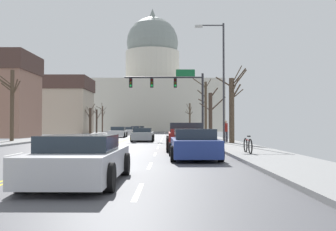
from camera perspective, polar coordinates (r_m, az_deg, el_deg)
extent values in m
cube|color=#515156|center=(22.19, -10.79, -5.29)|extent=(14.00, 180.00, 0.06)
cube|color=yellow|center=(22.21, -11.10, -5.20)|extent=(0.10, 176.40, 0.00)
cube|color=yellow|center=(22.16, -10.49, -5.21)|extent=(0.10, 176.40, 0.00)
cube|color=silver|center=(8.20, -4.58, -11.56)|extent=(0.12, 2.20, 0.00)
cube|color=silver|center=(13.34, -2.77, -7.68)|extent=(0.12, 2.20, 0.00)
cube|color=silver|center=(18.51, -1.99, -5.96)|extent=(0.12, 2.20, 0.00)
cube|color=silver|center=(23.70, -1.55, -4.99)|extent=(0.12, 2.20, 0.00)
cube|color=silver|center=(28.89, -1.26, -4.37)|extent=(0.12, 2.20, 0.00)
cube|color=silver|center=(34.08, -1.07, -3.94)|extent=(0.12, 2.20, 0.00)
cube|color=silver|center=(39.28, -0.92, -3.62)|extent=(0.12, 2.20, 0.00)
cube|color=silver|center=(44.48, -0.81, -3.38)|extent=(0.12, 2.20, 0.00)
cube|color=silver|center=(49.67, -0.73, -3.19)|extent=(0.12, 2.20, 0.00)
cube|color=silver|center=(54.87, -0.66, -3.03)|extent=(0.12, 2.20, 0.00)
cube|color=silver|center=(60.07, -0.60, -2.90)|extent=(0.12, 2.20, 0.00)
cube|color=silver|center=(65.27, -0.55, -2.80)|extent=(0.12, 2.20, 0.00)
cube|color=silver|center=(70.46, -0.51, -2.70)|extent=(0.12, 2.20, 0.00)
cube|color=silver|center=(75.66, -0.47, -2.62)|extent=(0.12, 2.20, 0.00)
cube|color=silver|center=(80.86, -0.44, -2.55)|extent=(0.12, 2.20, 0.00)
cube|color=silver|center=(86.06, -0.41, -2.49)|extent=(0.12, 2.20, 0.00)
cube|color=silver|center=(20.02, -22.54, -5.51)|extent=(0.12, 2.20, 0.00)
cube|color=silver|center=(24.89, -17.93, -4.75)|extent=(0.12, 2.20, 0.00)
cube|color=silver|center=(29.88, -14.85, -4.23)|extent=(0.12, 2.20, 0.00)
cube|color=silver|center=(34.92, -12.65, -3.85)|extent=(0.12, 2.20, 0.00)
cube|color=silver|center=(40.01, -11.02, -3.56)|extent=(0.12, 2.20, 0.00)
cube|color=silver|center=(45.12, -9.75, -3.33)|extent=(0.12, 2.20, 0.00)
cube|color=silver|center=(50.25, -8.75, -3.15)|extent=(0.12, 2.20, 0.00)
cube|color=silver|center=(55.40, -7.92, -3.00)|extent=(0.12, 2.20, 0.00)
cube|color=silver|center=(60.55, -7.24, -2.88)|extent=(0.12, 2.20, 0.00)
cube|color=silver|center=(65.71, -6.67, -2.78)|extent=(0.12, 2.20, 0.00)
cube|color=silver|center=(70.88, -6.18, -2.69)|extent=(0.12, 2.20, 0.00)
cube|color=silver|center=(76.05, -5.76, -2.61)|extent=(0.12, 2.20, 0.00)
cube|color=silver|center=(81.22, -5.39, -2.54)|extent=(0.12, 2.20, 0.00)
cube|color=silver|center=(86.40, -5.06, -2.48)|extent=(0.12, 2.20, 0.00)
cube|color=gray|center=(22.22, 11.37, -5.02)|extent=(3.00, 180.00, 0.14)
cylinder|color=#28282D|center=(37.13, 5.36, 1.48)|extent=(0.22, 0.22, 6.49)
cylinder|color=#28282D|center=(37.23, -0.67, 5.87)|extent=(7.80, 0.16, 0.16)
cube|color=black|center=(37.16, 1.14, 5.01)|extent=(0.32, 0.28, 0.92)
sphere|color=#330504|center=(37.04, 1.15, 5.47)|extent=(0.22, 0.22, 0.22)
sphere|color=#332B05|center=(37.00, 1.15, 5.04)|extent=(0.22, 0.22, 0.22)
sphere|color=#19CC47|center=(36.97, 1.15, 4.61)|extent=(0.22, 0.22, 0.22)
cube|color=black|center=(37.19, -2.48, 5.00)|extent=(0.32, 0.28, 0.92)
sphere|color=#330504|center=(37.07, -2.49, 5.46)|extent=(0.22, 0.22, 0.22)
sphere|color=#332B05|center=(37.03, -2.49, 5.03)|extent=(0.22, 0.22, 0.22)
sphere|color=#19CC47|center=(37.00, -2.49, 4.60)|extent=(0.22, 0.22, 0.22)
cube|color=black|center=(37.34, -5.72, 4.98)|extent=(0.32, 0.28, 0.92)
sphere|color=#330504|center=(37.22, -5.75, 5.44)|extent=(0.22, 0.22, 0.22)
sphere|color=#332B05|center=(37.18, -5.75, 5.01)|extent=(0.22, 0.22, 0.22)
sphere|color=#19CC47|center=(37.15, -5.75, 4.58)|extent=(0.22, 0.22, 0.22)
cube|color=#146033|center=(37.35, 2.71, 6.54)|extent=(1.90, 0.06, 0.70)
cylinder|color=#333338|center=(27.42, 8.56, 4.95)|extent=(0.14, 0.14, 8.76)
cylinder|color=#333338|center=(28.09, 6.64, 13.58)|extent=(1.81, 0.09, 0.09)
cube|color=#B2B2AD|center=(27.99, 4.74, 13.48)|extent=(0.56, 0.24, 0.16)
cube|color=beige|center=(98.54, -2.39, 1.30)|extent=(35.24, 23.21, 12.64)
cylinder|color=beige|center=(99.61, -2.39, 7.34)|extent=(14.19, 14.19, 8.37)
sphere|color=gray|center=(100.84, -2.38, 11.04)|extent=(13.69, 13.69, 13.69)
cone|color=gray|center=(102.89, -2.38, 15.42)|extent=(1.80, 1.80, 2.40)
cube|color=#9EA3A8|center=(33.73, -3.86, -3.13)|extent=(1.76, 4.25, 0.67)
cube|color=#232D38|center=(33.40, -3.90, -2.24)|extent=(1.55, 1.98, 0.38)
cylinder|color=black|center=(35.11, -5.15, -3.35)|extent=(0.22, 0.64, 0.64)
cylinder|color=black|center=(35.00, -2.28, -3.36)|extent=(0.22, 0.64, 0.64)
cylinder|color=black|center=(32.49, -5.57, -3.49)|extent=(0.22, 0.64, 0.64)
cylinder|color=black|center=(32.37, -2.46, -3.51)|extent=(0.22, 0.64, 0.64)
cube|color=black|center=(27.95, 2.58, -3.46)|extent=(1.92, 4.45, 0.67)
cube|color=#232D38|center=(27.84, 2.60, -2.34)|extent=(1.62, 1.93, 0.43)
cylinder|color=black|center=(29.26, 0.64, -3.72)|extent=(0.24, 0.65, 0.64)
cylinder|color=black|center=(29.39, 4.10, -3.70)|extent=(0.24, 0.65, 0.64)
cylinder|color=black|center=(26.54, 0.91, -3.94)|extent=(0.24, 0.65, 0.64)
cylinder|color=black|center=(26.69, 4.71, -3.92)|extent=(0.24, 0.65, 0.64)
cube|color=maroon|center=(21.57, 2.86, -3.67)|extent=(2.07, 5.54, 0.81)
cube|color=#1E2833|center=(22.33, 2.75, -1.84)|extent=(1.90, 1.89, 0.56)
cube|color=maroon|center=(18.85, 3.29, -2.41)|extent=(1.89, 0.11, 0.22)
cylinder|color=black|center=(23.21, 0.10, -4.09)|extent=(0.28, 0.80, 0.80)
cylinder|color=black|center=(23.31, 5.17, -4.07)|extent=(0.28, 0.80, 0.80)
cylinder|color=black|center=(19.89, 0.14, -4.51)|extent=(0.28, 0.80, 0.80)
cylinder|color=black|center=(20.01, 6.06, -4.49)|extent=(0.28, 0.80, 0.80)
cube|color=navy|center=(16.09, 4.00, -4.82)|extent=(1.95, 4.64, 0.70)
cube|color=#232D38|center=(15.79, 4.08, -2.85)|extent=(1.68, 2.04, 0.43)
cylinder|color=black|center=(17.47, 0.52, -5.19)|extent=(0.23, 0.64, 0.64)
cylinder|color=black|center=(17.62, 6.63, -5.14)|extent=(0.23, 0.64, 0.64)
cylinder|color=black|center=(14.62, 0.82, -5.90)|extent=(0.23, 0.64, 0.64)
cylinder|color=black|center=(14.80, 8.11, -5.83)|extent=(0.23, 0.64, 0.64)
cube|color=silver|center=(9.63, -13.22, -7.14)|extent=(1.93, 4.48, 0.65)
cube|color=#232D38|center=(9.44, -13.43, -4.12)|extent=(1.68, 1.96, 0.38)
cylinder|color=black|center=(11.22, -16.26, -7.16)|extent=(0.23, 0.64, 0.64)
cylinder|color=black|center=(10.83, -6.56, -7.42)|extent=(0.23, 0.64, 0.64)
cylinder|color=black|center=(8.63, -21.63, -8.83)|extent=(0.23, 0.64, 0.64)
cylinder|color=black|center=(8.12, -9.00, -9.39)|extent=(0.23, 0.64, 0.64)
cube|color=silver|center=(45.52, -7.68, -2.71)|extent=(1.88, 4.30, 0.66)
cube|color=#232D38|center=(45.85, -7.63, -2.00)|extent=(1.63, 1.86, 0.47)
cylinder|color=black|center=(44.10, -6.71, -2.97)|extent=(0.23, 0.64, 0.64)
cylinder|color=black|center=(44.33, -9.06, -2.96)|extent=(0.23, 0.64, 0.64)
cylinder|color=black|center=(46.74, -6.38, -2.89)|extent=(0.23, 0.64, 0.64)
cylinder|color=black|center=(46.95, -8.59, -2.88)|extent=(0.23, 0.64, 0.64)
cube|color=silver|center=(57.20, -6.19, -2.49)|extent=(1.80, 4.49, 0.64)
cube|color=#232D38|center=(57.55, -6.15, -1.96)|extent=(1.56, 2.18, 0.41)
cylinder|color=black|center=(55.75, -5.43, -2.68)|extent=(0.23, 0.64, 0.64)
cylinder|color=black|center=(55.92, -7.21, -2.67)|extent=(0.23, 0.64, 0.64)
cylinder|color=black|center=(58.51, -5.21, -2.62)|extent=(0.23, 0.64, 0.64)
cylinder|color=black|center=(58.67, -6.91, -2.62)|extent=(0.23, 0.64, 0.64)
cube|color=navy|center=(67.74, -5.00, -2.32)|extent=(1.76, 4.39, 0.68)
cube|color=#232D38|center=(67.89, -4.98, -1.84)|extent=(1.54, 2.04, 0.46)
cylinder|color=black|center=(66.32, -4.36, -2.50)|extent=(0.22, 0.64, 0.64)
cylinder|color=black|center=(66.48, -5.85, -2.49)|extent=(0.22, 0.64, 0.64)
cylinder|color=black|center=(69.02, -4.18, -2.46)|extent=(0.22, 0.64, 0.64)
cylinder|color=black|center=(69.18, -5.61, -2.45)|extent=(0.22, 0.64, 0.64)
cube|color=black|center=(80.65, -4.29, -2.20)|extent=(1.96, 4.38, 0.68)
cube|color=#232D38|center=(80.77, -4.28, -1.79)|extent=(1.68, 2.10, 0.46)
cylinder|color=black|center=(79.22, -3.72, -2.34)|extent=(0.24, 0.65, 0.64)
cylinder|color=black|center=(79.41, -5.05, -2.34)|extent=(0.24, 0.65, 0.64)
cylinder|color=black|center=(81.90, -3.55, -2.32)|extent=(0.24, 0.65, 0.64)
cylinder|color=black|center=(82.08, -4.84, -2.31)|extent=(0.24, 0.65, 0.64)
cube|color=#B2A38E|center=(66.00, -17.02, 0.46)|extent=(11.72, 8.54, 7.32)
cube|color=#47332D|center=(66.33, -16.99, 4.58)|extent=(12.19, 8.88, 2.21)
cylinder|color=brown|center=(73.42, 3.38, -0.33)|extent=(0.34, 0.34, 5.69)
cylinder|color=brown|center=(73.05, 3.05, 0.35)|extent=(1.01, 0.86, 0.65)
cylinder|color=brown|center=(73.09, 3.50, 0.77)|extent=(0.39, 0.87, 1.27)
cylinder|color=brown|center=(73.04, 3.59, 0.29)|extent=(0.62, 0.93, 0.77)
cylinder|color=brown|center=(73.88, 3.12, 0.43)|extent=(0.72, 1.00, 1.37)
cylinder|color=brown|center=(73.21, 3.13, 1.27)|extent=(0.77, 0.63, 1.34)
cylinder|color=#423328|center=(74.36, -10.02, -0.53)|extent=(0.27, 0.27, 5.14)
cylinder|color=#423328|center=(73.97, -10.06, 1.28)|extent=(0.12, 1.02, 1.65)
cylinder|color=#423328|center=(74.36, -10.23, 0.87)|extent=(0.63, 0.31, 0.93)
cylinder|color=#423328|center=(74.83, -9.81, 0.21)|extent=(0.48, 1.08, 1.31)
cylinder|color=#423328|center=(74.01, -10.19, 0.43)|extent=(0.40, 0.89, 0.77)
cylinder|color=#423328|center=(74.59, -10.49, 1.16)|extent=(1.33, 0.16, 0.70)
cylinder|color=#423328|center=(74.27, -9.71, 0.93)|extent=(0.87, 0.23, 0.89)
cylinder|color=#423328|center=(32.78, 6.55, -0.15)|extent=(0.33, 0.33, 4.16)
cylinder|color=#423328|center=(33.12, 7.67, 1.77)|extent=(1.47, 0.55, 1.33)
cylinder|color=#423328|center=(33.03, 7.08, 3.46)|extent=(0.77, 0.31, 0.95)
cylinder|color=#423328|center=(33.10, 5.71, 1.33)|extent=(0.96, 0.76, 0.74)
cylinder|color=#423328|center=(33.26, 6.67, 2.13)|extent=(0.34, 0.89, 0.94)
cylinder|color=#423328|center=(67.42, -10.87, -0.85)|extent=(0.30, 0.30, 4.15)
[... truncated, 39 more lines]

